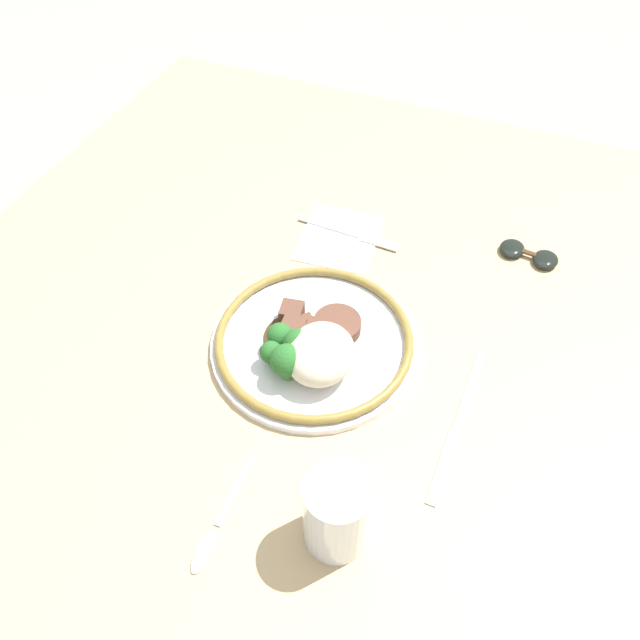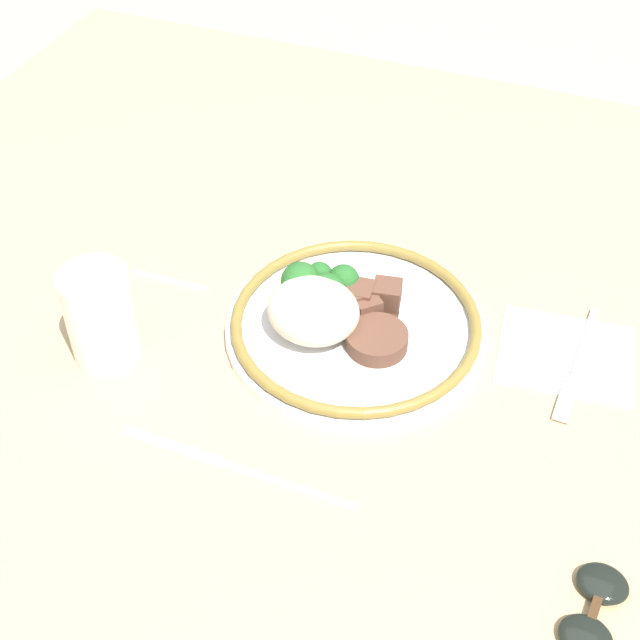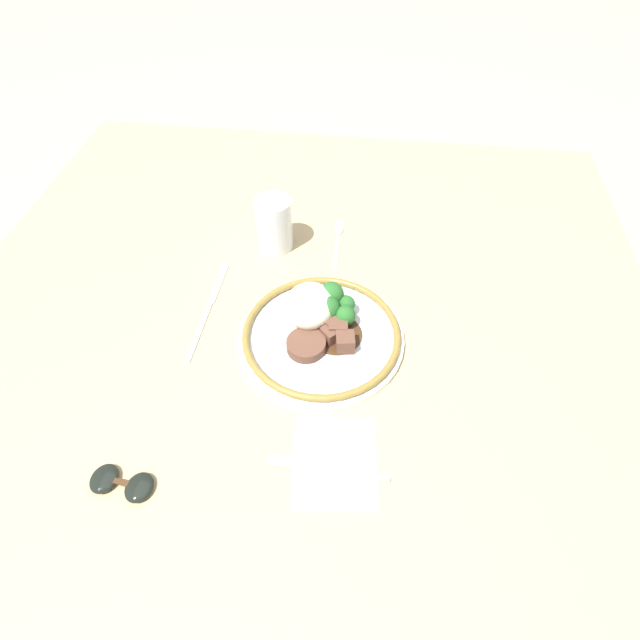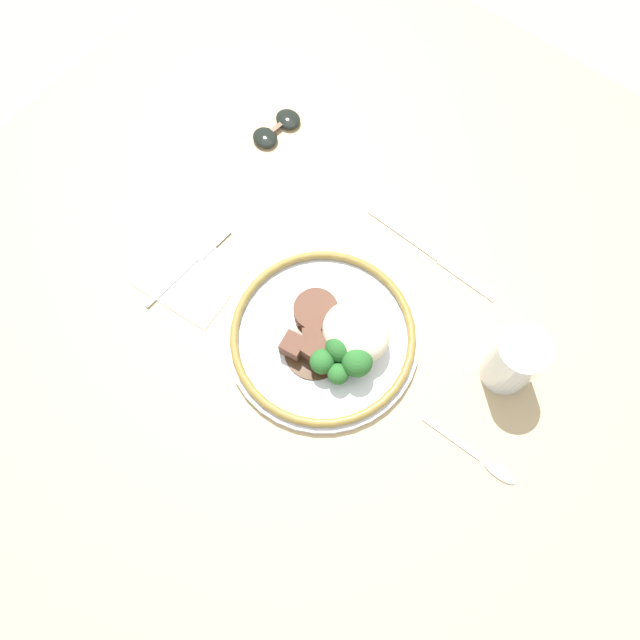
% 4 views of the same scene
% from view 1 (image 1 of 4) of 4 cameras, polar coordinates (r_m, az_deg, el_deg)
% --- Properties ---
extents(ground_plane, '(8.00, 8.00, 0.00)m').
position_cam_1_polar(ground_plane, '(0.85, 1.85, -5.76)').
color(ground_plane, tan).
extents(dining_table, '(1.31, 1.25, 0.04)m').
position_cam_1_polar(dining_table, '(0.83, 1.88, -4.92)').
color(dining_table, tan).
rests_on(dining_table, ground).
extents(napkin, '(0.15, 0.13, 0.00)m').
position_cam_1_polar(napkin, '(0.98, 1.79, 7.51)').
color(napkin, white).
rests_on(napkin, dining_table).
extents(plate, '(0.27, 0.27, 0.07)m').
position_cam_1_polar(plate, '(0.81, -0.71, -2.14)').
color(plate, white).
rests_on(plate, dining_table).
extents(juice_glass, '(0.07, 0.07, 0.11)m').
position_cam_1_polar(juice_glass, '(0.66, 1.54, -17.41)').
color(juice_glass, yellow).
rests_on(juice_glass, dining_table).
extents(fork, '(0.02, 0.17, 0.00)m').
position_cam_1_polar(fork, '(0.98, 3.45, 7.67)').
color(fork, silver).
rests_on(fork, napkin).
extents(knife, '(0.23, 0.01, 0.00)m').
position_cam_1_polar(knife, '(0.78, 12.29, -9.55)').
color(knife, silver).
rests_on(knife, dining_table).
extents(spoon, '(0.15, 0.02, 0.01)m').
position_cam_1_polar(spoon, '(0.71, -9.84, -18.84)').
color(spoon, silver).
rests_on(spoon, dining_table).
extents(sunglasses, '(0.05, 0.09, 0.01)m').
position_cam_1_polar(sunglasses, '(1.00, 18.54, 5.75)').
color(sunglasses, black).
rests_on(sunglasses, dining_table).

